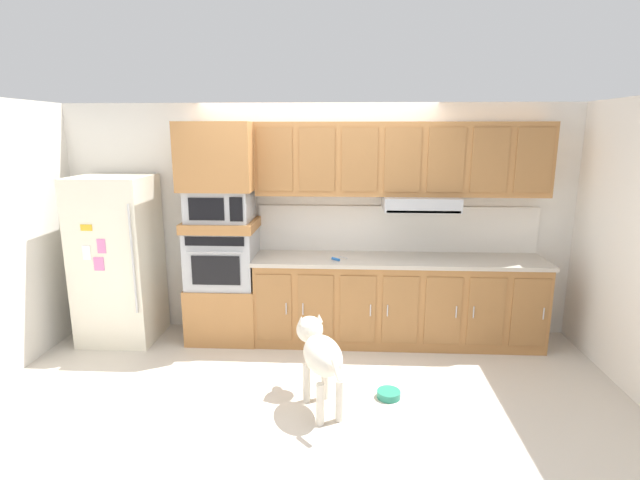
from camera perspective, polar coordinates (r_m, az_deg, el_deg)
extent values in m
plane|color=beige|center=(4.75, -1.04, -15.10)|extent=(9.60, 9.60, 0.00)
cube|color=silver|center=(5.40, -0.25, 2.39)|extent=(6.20, 0.12, 2.50)
cube|color=silver|center=(5.31, -32.85, 0.16)|extent=(0.12, 7.10, 2.50)
cube|color=white|center=(4.97, 33.07, -0.59)|extent=(0.12, 7.10, 2.50)
cube|color=silver|center=(5.60, -22.53, -2.10)|extent=(0.76, 0.70, 1.76)
cylinder|color=silver|center=(5.11, -21.04, -2.16)|extent=(0.02, 0.02, 1.10)
cube|color=pink|center=(5.29, -24.43, -2.56)|extent=(0.10, 0.01, 0.14)
cube|color=pink|center=(5.23, -24.20, -0.66)|extent=(0.08, 0.01, 0.14)
cube|color=white|center=(5.32, -25.63, -1.35)|extent=(0.08, 0.01, 0.15)
cube|color=gold|center=(5.26, -25.66, 1.31)|extent=(0.12, 0.01, 0.06)
cube|color=#A8703D|center=(5.46, -11.02, -8.10)|extent=(0.74, 0.62, 0.60)
cube|color=#A8AAAF|center=(5.28, -11.30, -1.99)|extent=(0.70, 0.58, 0.60)
cube|color=black|center=(5.02, -12.09, -3.51)|extent=(0.49, 0.01, 0.30)
cube|color=black|center=(4.94, -12.25, -0.17)|extent=(0.59, 0.01, 0.09)
cylinder|color=#A8AAAF|center=(4.94, -12.27, -1.41)|extent=(0.56, 0.02, 0.02)
cube|color=#A8703D|center=(5.20, -11.46, 1.74)|extent=(0.74, 0.62, 0.10)
cube|color=#A8AAAF|center=(5.17, -11.56, 4.03)|extent=(0.64, 0.53, 0.32)
cube|color=black|center=(4.93, -13.15, 3.54)|extent=(0.35, 0.01, 0.22)
cube|color=black|center=(4.85, -9.78, 3.55)|extent=(0.13, 0.01, 0.24)
cube|color=#A8703D|center=(5.12, -11.81, 9.57)|extent=(0.74, 0.62, 0.68)
cube|color=#A8703D|center=(5.28, 8.99, -7.12)|extent=(2.97, 0.60, 0.88)
cube|color=#9A6738|center=(5.01, -5.42, -7.91)|extent=(0.36, 0.01, 0.70)
cylinder|color=#BCBCC1|center=(4.98, -3.98, -8.01)|extent=(0.01, 0.01, 0.12)
cube|color=#9A6738|center=(4.97, -0.52, -8.03)|extent=(0.36, 0.01, 0.70)
cylinder|color=#BCBCC1|center=(4.96, -2.01, -8.06)|extent=(0.01, 0.01, 0.12)
cube|color=#9A6738|center=(4.96, 4.43, -8.10)|extent=(0.36, 0.01, 0.70)
cylinder|color=#BCBCC1|center=(4.95, 5.92, -8.17)|extent=(0.01, 0.01, 0.12)
cube|color=#9A6738|center=(4.99, 9.35, -8.11)|extent=(0.36, 0.01, 0.70)
cylinder|color=#BCBCC1|center=(4.96, 7.89, -8.18)|extent=(0.01, 0.01, 0.12)
cube|color=#9A6738|center=(5.05, 14.18, -8.07)|extent=(0.36, 0.01, 0.70)
cylinder|color=#BCBCC1|center=(5.07, 15.64, -8.10)|extent=(0.01, 0.01, 0.12)
cube|color=#9A6738|center=(5.15, 18.86, -7.97)|extent=(0.36, 0.01, 0.70)
cylinder|color=#BCBCC1|center=(5.11, 17.52, -8.06)|extent=(0.01, 0.01, 0.12)
cube|color=#9A6738|center=(5.28, 23.33, -7.82)|extent=(0.36, 0.01, 0.70)
cylinder|color=#BCBCC1|center=(5.32, 24.69, -7.83)|extent=(0.01, 0.01, 0.12)
cube|color=#BCB2A3|center=(5.14, 9.17, -2.29)|extent=(3.01, 0.64, 0.04)
cube|color=white|center=(5.36, 8.95, 1.29)|extent=(3.01, 0.02, 0.50)
cube|color=#A8703D|center=(5.11, 9.43, 9.32)|extent=(2.97, 0.34, 0.74)
cube|color=#A8AAAF|center=(5.11, 11.65, 4.27)|extent=(0.76, 0.48, 0.14)
cube|color=black|center=(4.91, 11.99, 3.26)|extent=(0.72, 0.04, 0.02)
cube|color=#9A6738|center=(4.96, -5.33, 9.34)|extent=(0.36, 0.01, 0.63)
cube|color=#9A6738|center=(4.91, -0.36, 9.36)|extent=(0.36, 0.01, 0.63)
cube|color=#9A6738|center=(4.91, 4.65, 9.32)|extent=(0.36, 0.01, 0.63)
cube|color=#9A6738|center=(4.94, 9.65, 9.20)|extent=(0.36, 0.01, 0.63)
cube|color=#9A6738|center=(5.00, 14.54, 9.02)|extent=(0.36, 0.01, 0.63)
cube|color=#9A6738|center=(5.10, 19.27, 8.79)|extent=(0.36, 0.01, 0.63)
cube|color=#9A6738|center=(5.23, 23.78, 8.51)|extent=(0.36, 0.01, 0.63)
cylinder|color=blue|center=(4.97, 1.85, -2.24)|extent=(0.09, 0.09, 0.03)
cylinder|color=silver|center=(5.05, 2.73, -2.02)|extent=(0.09, 0.09, 0.01)
ellipsoid|color=beige|center=(3.95, 0.32, -13.33)|extent=(0.45, 0.56, 0.29)
sphere|color=beige|center=(4.21, -1.21, -10.41)|extent=(0.23, 0.23, 0.23)
ellipsoid|color=gray|center=(4.32, -1.66, -10.10)|extent=(0.13, 0.15, 0.08)
cone|color=beige|center=(4.14, -2.21, -9.33)|extent=(0.06, 0.06, 0.07)
cone|color=beige|center=(4.19, -0.11, -9.09)|extent=(0.06, 0.06, 0.07)
cylinder|color=beige|center=(3.67, 1.97, -14.99)|extent=(0.10, 0.17, 0.13)
cylinder|color=beige|center=(4.22, -1.52, -16.33)|extent=(0.06, 0.06, 0.34)
cylinder|color=beige|center=(4.26, 0.59, -16.01)|extent=(0.06, 0.06, 0.34)
cylinder|color=beige|center=(3.93, 0.02, -18.64)|extent=(0.06, 0.06, 0.34)
cylinder|color=beige|center=(3.98, 2.29, -18.26)|extent=(0.06, 0.06, 0.34)
cylinder|color=#267F66|center=(4.37, 8.03, -17.42)|extent=(0.20, 0.20, 0.06)
cylinder|color=brown|center=(4.37, 8.04, -17.32)|extent=(0.15, 0.15, 0.03)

